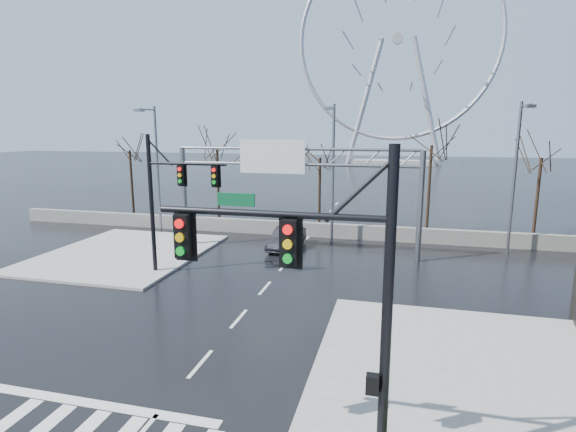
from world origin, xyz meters
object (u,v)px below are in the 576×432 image
(signal_mast_near, at_px, (327,283))
(signal_mast_far, at_px, (169,192))
(ferris_wheel, at_px, (397,47))
(car, at_px, (287,238))
(sign_gantry, at_px, (289,177))

(signal_mast_near, relative_size, signal_mast_far, 1.00)
(signal_mast_far, xyz_separation_m, ferris_wheel, (10.87, 86.04, 21.30))
(signal_mast_near, height_order, car, signal_mast_near)
(signal_mast_near, relative_size, car, 1.76)
(ferris_wheel, relative_size, car, 11.18)
(signal_mast_near, xyz_separation_m, car, (-5.99, 20.13, -4.12))
(car, bearing_deg, sign_gantry, -63.09)
(sign_gantry, height_order, ferris_wheel, ferris_wheel)
(sign_gantry, bearing_deg, car, 112.48)
(signal_mast_far, relative_size, ferris_wheel, 0.16)
(car, bearing_deg, ferris_wheel, 90.19)
(ferris_wheel, bearing_deg, car, -94.24)
(ferris_wheel, height_order, car, ferris_wheel)
(signal_mast_far, height_order, ferris_wheel, ferris_wheel)
(sign_gantry, distance_m, car, 4.60)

